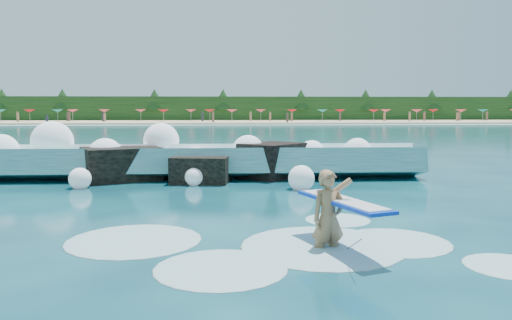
# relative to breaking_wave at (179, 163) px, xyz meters

# --- Properties ---
(ground) EXTENTS (200.00, 200.00, 0.00)m
(ground) POSITION_rel_breaking_wave_xyz_m (1.19, -7.28, -0.56)
(ground) COLOR #072B3B
(ground) RESTS_ON ground
(beach) EXTENTS (140.00, 20.00, 0.40)m
(beach) POSITION_rel_breaking_wave_xyz_m (1.19, 70.72, -0.36)
(beach) COLOR tan
(beach) RESTS_ON ground
(wet_band) EXTENTS (140.00, 5.00, 0.08)m
(wet_band) POSITION_rel_breaking_wave_xyz_m (1.19, 59.72, -0.52)
(wet_band) COLOR silver
(wet_band) RESTS_ON ground
(treeline) EXTENTS (140.00, 4.00, 5.00)m
(treeline) POSITION_rel_breaking_wave_xyz_m (1.19, 80.72, 1.94)
(treeline) COLOR black
(treeline) RESTS_ON ground
(breaking_wave) EXTENTS (18.60, 2.87, 1.60)m
(breaking_wave) POSITION_rel_breaking_wave_xyz_m (0.00, 0.00, 0.00)
(breaking_wave) COLOR teal
(breaking_wave) RESTS_ON ground
(rock_cluster) EXTENTS (8.75, 3.54, 1.56)m
(rock_cluster) POSITION_rel_breaking_wave_xyz_m (0.54, -0.65, -0.06)
(rock_cluster) COLOR black
(rock_cluster) RESTS_ON ground
(surfer_with_board) EXTENTS (1.39, 2.99, 1.85)m
(surfer_with_board) POSITION_rel_breaking_wave_xyz_m (3.82, -10.34, 0.12)
(surfer_with_board) COLOR #9E714A
(surfer_with_board) RESTS_ON ground
(wave_spray) EXTENTS (14.87, 4.95, 2.27)m
(wave_spray) POSITION_rel_breaking_wave_xyz_m (-0.92, -0.10, 0.48)
(wave_spray) COLOR white
(wave_spray) RESTS_ON ground
(surf_foam) EXTENTS (8.83, 5.43, 0.16)m
(surf_foam) POSITION_rel_breaking_wave_xyz_m (2.89, -10.00, -0.56)
(surf_foam) COLOR silver
(surf_foam) RESTS_ON ground
(beach_umbrellas) EXTENTS (111.43, 6.55, 0.50)m
(beach_umbrellas) POSITION_rel_breaking_wave_xyz_m (1.49, 73.01, 1.69)
(beach_umbrellas) COLOR red
(beach_umbrellas) RESTS_ON ground
(beachgoers) EXTENTS (101.78, 13.81, 1.94)m
(beachgoers) POSITION_rel_breaking_wave_xyz_m (0.83, 68.99, 0.57)
(beachgoers) COLOR #3F332D
(beachgoers) RESTS_ON ground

